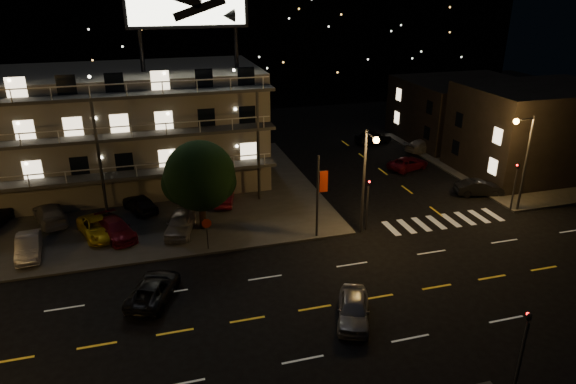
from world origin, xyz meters
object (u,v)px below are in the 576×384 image
object	(u,v)px
lot_car_7	(50,214)
road_car_west	(154,289)
road_car_east	(353,309)
tree	(199,178)
lot_car_2	(98,228)
side_car_0	(479,188)
lot_car_4	(180,223)

from	to	relation	value
lot_car_7	road_car_west	world-z (taller)	lot_car_7
road_car_east	road_car_west	distance (m)	11.83
tree	lot_car_7	size ratio (longest dim) A/B	1.38
lot_car_2	road_car_east	xyz separation A→B (m)	(14.19, -14.52, -0.07)
lot_car_7	lot_car_2	bearing A→B (deg)	120.13
tree	lot_car_2	bearing A→B (deg)	173.68
lot_car_2	road_car_west	bearing A→B (deg)	-86.98
side_car_0	road_car_east	xyz separation A→B (m)	(-17.78, -13.76, 0.04)
lot_car_2	road_car_east	distance (m)	20.30
side_car_0	road_car_east	distance (m)	22.48
lot_car_4	side_car_0	distance (m)	26.08
road_car_east	road_car_west	bearing A→B (deg)	176.65
tree	lot_car_7	distance (m)	12.47
tree	side_car_0	world-z (taller)	tree
tree	road_car_west	bearing A→B (deg)	-115.25
road_car_west	side_car_0	bearing A→B (deg)	-140.45
side_car_0	road_car_west	xyz separation A→B (m)	(-28.38, -8.51, -0.03)
lot_car_2	lot_car_7	distance (m)	4.99
side_car_0	road_car_east	size ratio (longest dim) A/B	0.97
tree	road_car_east	bearing A→B (deg)	-64.15
tree	lot_car_7	xyz separation A→B (m)	(-11.25, 4.20, -3.35)
road_car_west	road_car_east	bearing A→B (deg)	176.50
lot_car_2	side_car_0	distance (m)	31.98
side_car_0	road_car_west	distance (m)	29.63
lot_car_2	road_car_west	world-z (taller)	lot_car_2
lot_car_7	road_car_west	bearing A→B (deg)	102.47
lot_car_2	road_car_west	distance (m)	9.94
road_car_east	lot_car_2	bearing A→B (deg)	157.37
tree	road_car_east	xyz separation A→B (m)	(6.63, -13.68, -3.50)
lot_car_4	road_car_west	xyz separation A→B (m)	(-2.30, -8.12, -0.26)
lot_car_7	road_car_east	bearing A→B (deg)	117.51
lot_car_2	road_car_east	world-z (taller)	road_car_east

